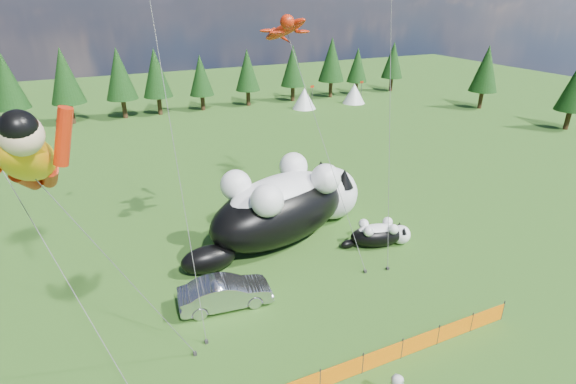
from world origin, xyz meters
name	(u,v)px	position (x,y,z in m)	size (l,w,h in m)	color
ground	(268,348)	(0.00, 0.00, 0.00)	(160.00, 160.00, 0.00)	#16390A
tree_line	(128,86)	(0.00, 45.00, 4.00)	(90.00, 4.00, 8.00)	black
festival_tents	(227,106)	(11.00, 40.00, 1.40)	(50.00, 3.20, 2.80)	white
cat_large	(287,204)	(5.04, 8.83, 2.33)	(13.23, 7.58, 4.90)	black
cat_small	(380,234)	(9.81, 5.36, 0.78)	(4.45, 2.42, 1.63)	black
car	(225,293)	(-0.76, 3.67, 0.77)	(1.62, 4.65, 1.53)	#B2B3B7
superhero_kite	(28,158)	(-7.30, -0.61, 10.27)	(6.51, 4.67, 12.63)	#FFAE0D
gecko_kite	(285,30)	(6.16, 11.57, 12.50)	(4.03, 11.45, 14.99)	#B72209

